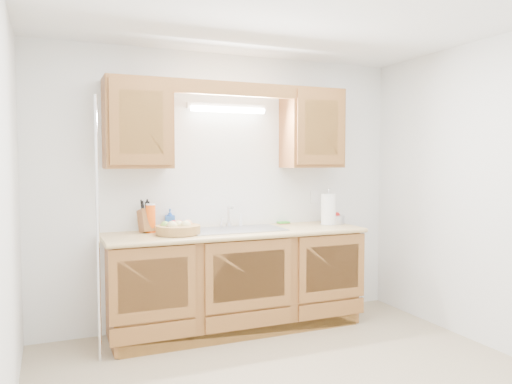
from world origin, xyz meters
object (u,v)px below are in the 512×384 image
knife_block (146,220)px  apple_bowl (333,219)px  paper_towel (328,210)px  fruit_basket (178,228)px

knife_block → apple_bowl: (1.80, -0.11, -0.06)m
knife_block → paper_towel: bearing=-19.5°
paper_towel → apple_bowl: size_ratio=1.57×
fruit_basket → paper_towel: 1.48m
fruit_basket → apple_bowl: 1.58m
fruit_basket → knife_block: knife_block is taller
fruit_basket → apple_bowl: (1.57, 0.11, -0.00)m
apple_bowl → paper_towel: bearing=-146.4°
fruit_basket → apple_bowl: fruit_basket is taller
fruit_basket → paper_towel: bearing=2.0°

